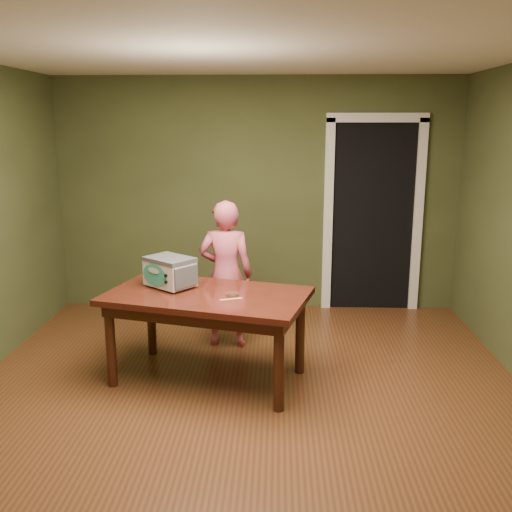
# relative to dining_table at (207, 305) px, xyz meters

# --- Properties ---
(floor) EXTENTS (5.00, 5.00, 0.00)m
(floor) POSITION_rel_dining_table_xyz_m (0.33, -0.52, -0.65)
(floor) COLOR brown
(floor) RESTS_ON ground
(room_shell) EXTENTS (4.52, 5.02, 2.61)m
(room_shell) POSITION_rel_dining_table_xyz_m (0.33, -0.52, 1.06)
(room_shell) COLOR #47512B
(room_shell) RESTS_ON ground
(doorway) EXTENTS (1.10, 0.66, 2.25)m
(doorway) POSITION_rel_dining_table_xyz_m (1.63, 2.26, 0.41)
(doorway) COLOR black
(doorway) RESTS_ON ground
(dining_table) EXTENTS (1.78, 1.28, 0.75)m
(dining_table) POSITION_rel_dining_table_xyz_m (0.00, 0.00, 0.00)
(dining_table) COLOR #3A150D
(dining_table) RESTS_ON floor
(toy_oven) EXTENTS (0.48, 0.46, 0.26)m
(toy_oven) POSITION_rel_dining_table_xyz_m (-0.33, 0.17, 0.24)
(toy_oven) COLOR #4C4F54
(toy_oven) RESTS_ON dining_table
(baking_pan) EXTENTS (0.10, 0.10, 0.02)m
(baking_pan) POSITION_rel_dining_table_xyz_m (0.21, -0.06, 0.11)
(baking_pan) COLOR silver
(baking_pan) RESTS_ON dining_table
(spatula) EXTENTS (0.18, 0.09, 0.01)m
(spatula) POSITION_rel_dining_table_xyz_m (0.21, -0.17, 0.10)
(spatula) COLOR #FCCB6D
(spatula) RESTS_ON dining_table
(child) EXTENTS (0.53, 0.37, 1.41)m
(child) POSITION_rel_dining_table_xyz_m (0.08, 0.77, 0.05)
(child) COLOR #D25669
(child) RESTS_ON floor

